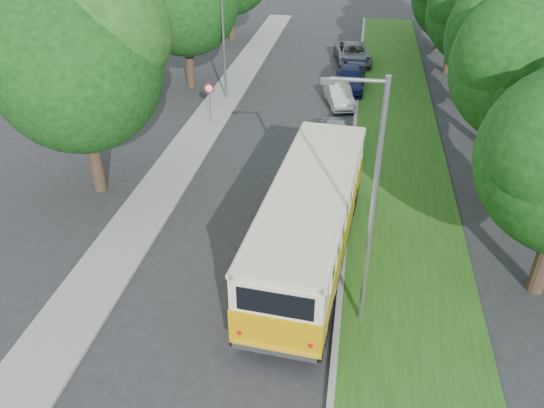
% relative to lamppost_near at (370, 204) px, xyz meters
% --- Properties ---
extents(ground, '(120.00, 120.00, 0.00)m').
position_rel_lamppost_near_xyz_m(ground, '(-4.21, 2.50, -4.37)').
color(ground, '#29292C').
rests_on(ground, ground).
extents(curb, '(0.20, 70.00, 0.15)m').
position_rel_lamppost_near_xyz_m(curb, '(-0.61, 7.50, -4.29)').
color(curb, gray).
rests_on(curb, ground).
extents(grass_verge, '(4.50, 70.00, 0.13)m').
position_rel_lamppost_near_xyz_m(grass_verge, '(1.74, 7.50, -4.30)').
color(grass_verge, '#274913').
rests_on(grass_verge, ground).
extents(sidewalk, '(2.20, 70.00, 0.12)m').
position_rel_lamppost_near_xyz_m(sidewalk, '(-9.01, 7.50, -4.31)').
color(sidewalk, gray).
rests_on(sidewalk, ground).
extents(lamppost_near, '(1.71, 0.16, 8.00)m').
position_rel_lamppost_near_xyz_m(lamppost_near, '(0.00, 0.00, 0.00)').
color(lamppost_near, gray).
rests_on(lamppost_near, ground).
extents(lamppost_far, '(1.71, 0.16, 7.50)m').
position_rel_lamppost_near_xyz_m(lamppost_far, '(-8.91, 18.50, -0.25)').
color(lamppost_far, gray).
rests_on(lamppost_far, ground).
extents(warning_sign, '(0.56, 0.10, 2.50)m').
position_rel_lamppost_near_xyz_m(warning_sign, '(-8.71, 14.48, -2.66)').
color(warning_sign, gray).
rests_on(warning_sign, ground).
extents(vintage_bus, '(3.59, 10.97, 3.20)m').
position_rel_lamppost_near_xyz_m(vintage_bus, '(-1.88, 3.00, -2.77)').
color(vintage_bus, '#ECAA07').
rests_on(vintage_bus, ground).
extents(car_silver, '(2.26, 4.24, 1.37)m').
position_rel_lamppost_near_xyz_m(car_silver, '(-1.49, 12.39, -3.68)').
color(car_silver, '#AEAFB3').
rests_on(car_silver, ground).
extents(car_white, '(2.25, 3.98, 1.24)m').
position_rel_lamppost_near_xyz_m(car_white, '(-1.72, 18.76, -3.75)').
color(car_white, silver).
rests_on(car_white, ground).
extents(car_blue, '(2.04, 4.86, 1.40)m').
position_rel_lamppost_near_xyz_m(car_blue, '(-1.21, 21.67, -3.67)').
color(car_blue, '#121A4F').
rests_on(car_blue, ground).
extents(car_grey, '(3.23, 5.58, 1.46)m').
position_rel_lamppost_near_xyz_m(car_grey, '(-1.23, 27.56, -3.64)').
color(car_grey, slate).
rests_on(car_grey, ground).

